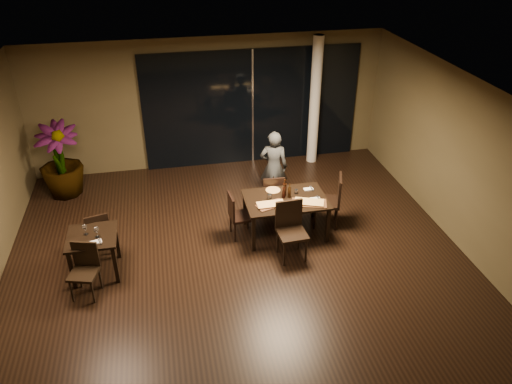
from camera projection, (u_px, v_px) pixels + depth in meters
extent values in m
plane|color=black|center=(240.00, 265.00, 8.66)|extent=(8.00, 8.00, 0.00)
cube|color=#4B4228|center=(208.00, 103.00, 11.34)|extent=(8.00, 0.10, 3.00)
cube|color=#4B4228|center=(470.00, 167.00, 8.61)|extent=(0.10, 8.00, 3.00)
cube|color=silver|center=(237.00, 99.00, 7.14)|extent=(8.00, 8.00, 0.04)
cube|color=black|center=(252.00, 107.00, 11.51)|extent=(5.00, 0.06, 2.70)
cylinder|color=white|center=(315.00, 102.00, 11.41)|extent=(0.24, 0.24, 3.00)
cube|color=black|center=(286.00, 200.00, 9.15)|extent=(1.50, 1.00, 0.04)
cube|color=black|center=(254.00, 234.00, 8.84)|extent=(0.06, 0.06, 0.71)
cube|color=black|center=(328.00, 226.00, 9.08)|extent=(0.06, 0.06, 0.71)
cube|color=black|center=(245.00, 208.00, 9.59)|extent=(0.06, 0.06, 0.71)
cube|color=black|center=(313.00, 201.00, 9.83)|extent=(0.06, 0.06, 0.71)
cube|color=black|center=(92.00, 237.00, 8.14)|extent=(0.80, 0.80, 0.04)
cube|color=black|center=(72.00, 270.00, 7.98)|extent=(0.06, 0.06, 0.71)
cube|color=black|center=(115.00, 265.00, 8.10)|extent=(0.06, 0.06, 0.71)
cube|color=black|center=(76.00, 246.00, 8.56)|extent=(0.06, 0.06, 0.71)
cube|color=black|center=(117.00, 241.00, 8.67)|extent=(0.06, 0.06, 0.71)
cube|color=black|center=(272.00, 195.00, 9.88)|extent=(0.44, 0.44, 0.05)
cylinder|color=black|center=(279.00, 199.00, 10.16)|extent=(0.03, 0.03, 0.43)
cylinder|color=black|center=(262.00, 201.00, 10.11)|extent=(0.03, 0.03, 0.43)
cylinder|color=black|center=(282.00, 208.00, 9.86)|extent=(0.03, 0.03, 0.43)
cylinder|color=black|center=(265.00, 209.00, 9.82)|extent=(0.03, 0.03, 0.43)
cube|color=black|center=(274.00, 189.00, 9.60)|extent=(0.42, 0.06, 0.48)
cube|color=black|center=(292.00, 234.00, 8.61)|extent=(0.51, 0.51, 0.05)
cylinder|color=black|center=(284.00, 254.00, 8.53)|extent=(0.04, 0.04, 0.49)
cylinder|color=black|center=(306.00, 250.00, 8.62)|extent=(0.04, 0.04, 0.49)
cylinder|color=black|center=(278.00, 241.00, 8.86)|extent=(0.04, 0.04, 0.49)
cylinder|color=black|center=(299.00, 237.00, 8.95)|extent=(0.04, 0.04, 0.49)
cube|color=black|center=(289.00, 214.00, 8.66)|extent=(0.48, 0.07, 0.55)
cube|color=black|center=(241.00, 216.00, 9.22)|extent=(0.45, 0.45, 0.05)
cylinder|color=black|center=(253.00, 229.00, 9.23)|extent=(0.03, 0.03, 0.42)
cylinder|color=black|center=(248.00, 220.00, 9.51)|extent=(0.03, 0.03, 0.42)
cylinder|color=black|center=(235.00, 232.00, 9.15)|extent=(0.03, 0.03, 0.42)
cylinder|color=black|center=(231.00, 222.00, 9.43)|extent=(0.03, 0.03, 0.42)
cube|color=black|center=(231.00, 207.00, 9.06)|extent=(0.07, 0.42, 0.47)
cube|color=black|center=(327.00, 202.00, 9.52)|extent=(0.62, 0.62, 0.06)
cylinder|color=black|center=(316.00, 207.00, 9.84)|extent=(0.04, 0.04, 0.50)
cylinder|color=black|center=(315.00, 218.00, 9.50)|extent=(0.04, 0.04, 0.50)
cylinder|color=black|center=(336.00, 208.00, 9.80)|extent=(0.04, 0.04, 0.50)
cylinder|color=black|center=(336.00, 219.00, 9.45)|extent=(0.04, 0.04, 0.50)
cube|color=black|center=(340.00, 190.00, 9.36)|extent=(0.20, 0.48, 0.56)
cube|color=black|center=(98.00, 232.00, 8.80)|extent=(0.48, 0.48, 0.05)
cylinder|color=black|center=(107.00, 235.00, 9.09)|extent=(0.03, 0.03, 0.41)
cylinder|color=black|center=(89.00, 239.00, 8.97)|extent=(0.03, 0.03, 0.41)
cylinder|color=black|center=(111.00, 244.00, 8.84)|extent=(0.03, 0.03, 0.41)
cylinder|color=black|center=(92.00, 249.00, 8.72)|extent=(0.03, 0.03, 0.41)
cube|color=black|center=(97.00, 227.00, 8.54)|extent=(0.40, 0.13, 0.45)
cube|color=black|center=(84.00, 274.00, 7.80)|extent=(0.52, 0.52, 0.05)
cylinder|color=black|center=(71.00, 291.00, 7.77)|extent=(0.03, 0.03, 0.43)
cylinder|color=black|center=(93.00, 292.00, 7.74)|extent=(0.03, 0.03, 0.43)
cylinder|color=black|center=(80.00, 277.00, 8.06)|extent=(0.03, 0.03, 0.43)
cylinder|color=black|center=(100.00, 278.00, 8.04)|extent=(0.03, 0.03, 0.43)
cube|color=black|center=(86.00, 254.00, 7.84)|extent=(0.41, 0.15, 0.47)
imported|color=#2D3032|center=(274.00, 167.00, 10.17)|extent=(0.60, 0.48, 1.56)
imported|color=#204C19|center=(60.00, 160.00, 10.38)|extent=(0.94, 0.94, 1.60)
cube|color=#492817|center=(271.00, 205.00, 8.93)|extent=(0.57, 0.40, 0.01)
cube|color=#4A2C18|center=(309.00, 203.00, 8.99)|extent=(0.68, 0.47, 0.01)
cylinder|color=red|center=(273.00, 190.00, 9.38)|extent=(0.27, 0.27, 0.01)
cylinder|color=white|center=(270.00, 197.00, 9.11)|extent=(0.08, 0.08, 0.10)
cylinder|color=white|center=(296.00, 191.00, 9.28)|extent=(0.07, 0.07, 0.08)
cube|color=white|center=(315.00, 199.00, 9.12)|extent=(0.18, 0.10, 0.01)
cube|color=white|center=(308.00, 189.00, 9.43)|extent=(0.18, 0.11, 0.01)
cube|color=white|center=(96.00, 242.00, 7.96)|extent=(0.20, 0.15, 0.01)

